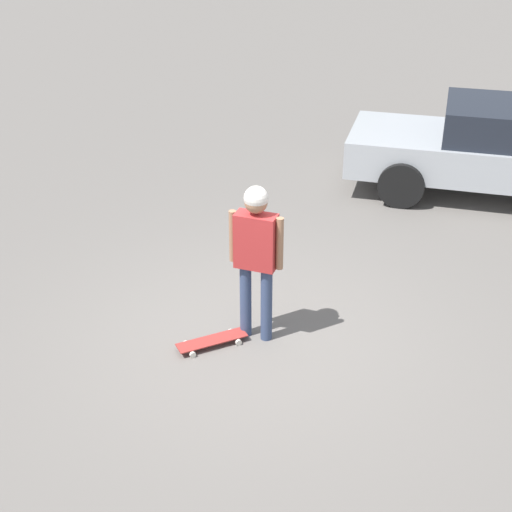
% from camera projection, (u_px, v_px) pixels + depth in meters
% --- Properties ---
extents(ground_plane, '(220.00, 220.00, 0.00)m').
position_uv_depth(ground_plane, '(256.00, 336.00, 7.73)').
color(ground_plane, slate).
extents(person, '(0.48, 0.41, 1.75)m').
position_uv_depth(person, '(256.00, 246.00, 7.21)').
color(person, '#38476B').
rests_on(person, ground_plane).
extents(skateboard, '(0.78, 0.33, 0.08)m').
position_uv_depth(skateboard, '(212.00, 341.00, 7.54)').
color(skateboard, '#A5332D').
rests_on(skateboard, ground_plane).
extents(car_parked_near, '(4.85, 3.89, 1.43)m').
position_uv_depth(car_parked_near, '(507.00, 149.00, 10.78)').
color(car_parked_near, '#ADB2B7').
rests_on(car_parked_near, ground_plane).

